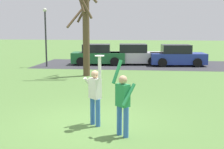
% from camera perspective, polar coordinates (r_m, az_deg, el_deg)
% --- Properties ---
extents(ground_plane, '(120.00, 120.00, 0.00)m').
position_cam_1_polar(ground_plane, '(9.41, -3.97, -9.06)').
color(ground_plane, '#567F3D').
extents(person_catcher, '(0.56, 0.56, 2.08)m').
position_cam_1_polar(person_catcher, '(8.95, -3.19, -3.48)').
color(person_catcher, '#3366B7').
rests_on(person_catcher, ground_plane).
extents(person_defender, '(0.65, 0.65, 2.05)m').
position_cam_1_polar(person_defender, '(8.06, 2.02, -4.87)').
color(person_defender, '#3366B7').
rests_on(person_defender, ground_plane).
extents(frisbee_disc, '(0.27, 0.27, 0.02)m').
position_cam_1_polar(frisbee_disc, '(8.61, -2.34, 3.52)').
color(frisbee_disc, white).
rests_on(frisbee_disc, person_catcher).
extents(parked_car_green, '(4.25, 2.34, 1.59)m').
position_cam_1_polar(parked_car_green, '(23.81, -2.64, 3.63)').
color(parked_car_green, '#1E6633').
rests_on(parked_car_green, ground_plane).
extents(parked_car_silver, '(4.25, 2.34, 1.59)m').
position_cam_1_polar(parked_car_silver, '(23.97, 4.19, 3.65)').
color(parked_car_silver, '#BCBCC1').
rests_on(parked_car_silver, ground_plane).
extents(parked_car_blue, '(4.25, 2.34, 1.59)m').
position_cam_1_polar(parked_car_blue, '(23.60, 12.11, 3.40)').
color(parked_car_blue, '#233893').
rests_on(parked_car_blue, ground_plane).
extents(parking_strip, '(15.52, 6.40, 0.01)m').
position_cam_1_polar(parking_strip, '(23.87, 4.91, 1.88)').
color(parking_strip, '#38383D').
rests_on(parking_strip, ground_plane).
extents(bare_tree_tall, '(2.02, 2.03, 6.01)m').
position_cam_1_polar(bare_tree_tall, '(18.12, -5.02, 8.37)').
color(bare_tree_tall, brown).
rests_on(bare_tree_tall, ground_plane).
extents(lamppost_by_lot, '(0.28, 0.28, 4.26)m').
position_cam_1_polar(lamppost_by_lot, '(22.94, -12.33, 7.89)').
color(lamppost_by_lot, '#2D2D33').
rests_on(lamppost_by_lot, ground_plane).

